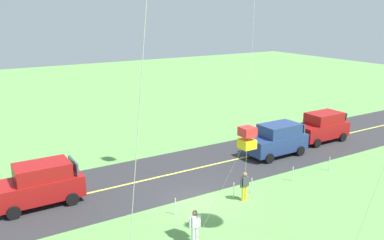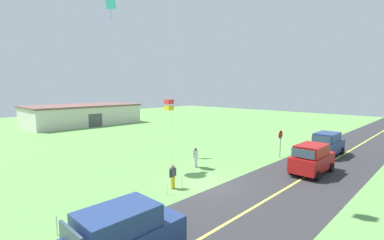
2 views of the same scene
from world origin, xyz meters
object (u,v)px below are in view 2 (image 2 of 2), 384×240
person_adult_companion (173,176)px  car_parked_west_near (123,236)px  car_parked_east_near (327,144)px  stop_sign (280,139)px  car_suv_foreground (312,159)px  kite_pink_drift (111,6)px  warehouse_distant (82,114)px  person_adult_near (196,157)px  kite_red_low (169,105)px

person_adult_companion → car_parked_west_near: bearing=-155.1°
car_parked_east_near → car_parked_west_near: (-22.41, -0.25, 0.00)m
car_parked_west_near → stop_sign: (18.53, 3.11, 0.65)m
car_suv_foreground → kite_pink_drift: (-6.90, 16.39, 12.88)m
car_parked_west_near → warehouse_distant: bearing=67.6°
person_adult_near → warehouse_distant: warehouse_distant is taller
car_suv_foreground → kite_red_low: size_ratio=0.80×
car_suv_foreground → kite_pink_drift: kite_pink_drift is taller
car_suv_foreground → car_parked_east_near: size_ratio=1.00×
car_parked_east_near → kite_pink_drift: (-13.54, 15.37, 12.88)m
car_suv_foreground → stop_sign: (2.76, 3.89, 0.65)m
car_suv_foreground → kite_pink_drift: bearing=112.8°
car_parked_east_near → stop_sign: (-3.88, 2.86, 0.65)m
car_parked_east_near → stop_sign: stop_sign is taller
kite_red_low → stop_sign: bearing=-30.1°
person_adult_near → car_suv_foreground: bearing=51.1°
stop_sign → person_adult_near: bearing=155.1°
kite_red_low → person_adult_near: bearing=-50.9°
warehouse_distant → person_adult_near: bearing=-99.4°
car_suv_foreground → car_parked_west_near: size_ratio=1.00×
stop_sign → person_adult_near: (-7.64, 3.54, -0.94)m
car_parked_east_near → stop_sign: size_ratio=1.72×
car_suv_foreground → car_parked_east_near: same height
car_parked_west_near → warehouse_distant: warehouse_distant is taller
car_parked_west_near → person_adult_near: bearing=31.4°
person_adult_companion → kite_red_low: (3.15, 3.89, 4.21)m
stop_sign → kite_red_low: (-8.99, 5.21, 3.28)m
car_parked_east_near → person_adult_companion: (-16.02, 4.18, -0.29)m
stop_sign → person_adult_companion: (-12.14, 1.31, -0.94)m
person_adult_companion → warehouse_distant: size_ratio=0.09×
person_adult_near → kite_pink_drift: kite_pink_drift is taller
car_suv_foreground → car_parked_west_near: bearing=177.2°
car_suv_foreground → stop_sign: 4.81m
stop_sign → kite_red_low: size_ratio=0.46×
kite_red_low → warehouse_distant: size_ratio=0.30×
warehouse_distant → kite_red_low: bearing=-102.3°
kite_red_low → warehouse_distant: 32.49m
car_suv_foreground → warehouse_distant: size_ratio=0.24×
person_adult_near → kite_pink_drift: (-2.02, 8.96, 13.17)m
person_adult_near → kite_pink_drift: bearing=-149.5°
person_adult_near → kite_red_low: 4.73m
stop_sign → person_adult_near: 8.47m
car_parked_east_near → car_suv_foreground: bearing=-171.2°
car_suv_foreground → person_adult_companion: car_suv_foreground is taller
person_adult_companion → kite_pink_drift: 17.46m
car_suv_foreground → person_adult_near: 8.89m
car_parked_west_near → kite_pink_drift: bearing=60.4°
car_parked_west_near → stop_sign: 18.80m
car_suv_foreground → kite_red_low: kite_red_low is taller
stop_sign → person_adult_companion: size_ratio=1.60×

